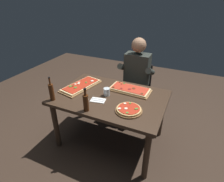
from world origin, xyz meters
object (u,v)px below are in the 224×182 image
object	(u,v)px
pizza_round_far	(129,110)
wine_bottle_dark	(52,92)
tumbler_near_camera	(107,92)
seated_diner	(136,76)
diner_chair	(137,87)
pizza_rectangular_left	(81,86)
oil_bottle_amber	(86,102)
pizza_rectangular_front	(130,89)
dining_table	(110,102)

from	to	relation	value
pizza_round_far	wine_bottle_dark	bearing A→B (deg)	-170.24
pizza_round_far	tumbler_near_camera	size ratio (longest dim) A/B	3.07
seated_diner	diner_chair	bearing A→B (deg)	90.00
pizza_rectangular_left	seated_diner	size ratio (longest dim) A/B	0.48
pizza_rectangular_left	diner_chair	distance (m)	1.02
oil_bottle_amber	seated_diner	size ratio (longest dim) A/B	0.21
pizza_round_far	diner_chair	size ratio (longest dim) A/B	0.35
wine_bottle_dark	oil_bottle_amber	xyz separation A→B (m)	(0.50, -0.02, -0.00)
diner_chair	pizza_round_far	bearing A→B (deg)	-78.08
oil_bottle_amber	pizza_round_far	bearing A→B (deg)	22.83
pizza_rectangular_front	pizza_round_far	xyz separation A→B (m)	(0.15, -0.45, -0.00)
oil_bottle_amber	dining_table	bearing A→B (deg)	74.37
pizza_rectangular_left	seated_diner	distance (m)	0.89
dining_table	pizza_rectangular_left	world-z (taller)	pizza_rectangular_left
pizza_rectangular_left	diner_chair	xyz separation A→B (m)	(0.58, 0.80, -0.27)
wine_bottle_dark	oil_bottle_amber	world-z (taller)	wine_bottle_dark
dining_table	seated_diner	xyz separation A→B (m)	(0.10, 0.74, 0.10)
dining_table	tumbler_near_camera	size ratio (longest dim) A/B	13.94
pizza_rectangular_front	diner_chair	xyz separation A→B (m)	(-0.07, 0.62, -0.27)
oil_bottle_amber	tumbler_near_camera	xyz separation A→B (m)	(0.06, 0.40, -0.07)
tumbler_near_camera	pizza_rectangular_left	bearing A→B (deg)	172.09
pizza_round_far	diner_chair	world-z (taller)	diner_chair
oil_bottle_amber	seated_diner	xyz separation A→B (m)	(0.21, 1.14, -0.11)
diner_chair	seated_diner	xyz separation A→B (m)	(0.00, -0.12, 0.26)
wine_bottle_dark	tumbler_near_camera	size ratio (longest dim) A/B	3.08
pizza_rectangular_front	pizza_round_far	bearing A→B (deg)	-71.61
diner_chair	tumbler_near_camera	bearing A→B (deg)	-100.25
dining_table	pizza_round_far	bearing A→B (deg)	-33.18
wine_bottle_dark	tumbler_near_camera	xyz separation A→B (m)	(0.56, 0.38, -0.07)
pizza_rectangular_front	seated_diner	distance (m)	0.50
pizza_rectangular_left	oil_bottle_amber	size ratio (longest dim) A/B	2.28
pizza_round_far	wine_bottle_dark	size ratio (longest dim) A/B	1.00
pizza_rectangular_front	oil_bottle_amber	size ratio (longest dim) A/B	2.01
pizza_rectangular_front	wine_bottle_dark	size ratio (longest dim) A/B	1.84
oil_bottle_amber	pizza_rectangular_left	bearing A→B (deg)	128.78
tumbler_near_camera	oil_bottle_amber	bearing A→B (deg)	-98.53
pizza_rectangular_front	oil_bottle_amber	distance (m)	0.71
oil_bottle_amber	tumbler_near_camera	world-z (taller)	oil_bottle_amber
dining_table	pizza_rectangular_left	xyz separation A→B (m)	(-0.48, 0.06, 0.12)
tumbler_near_camera	diner_chair	world-z (taller)	diner_chair
tumbler_near_camera	seated_diner	distance (m)	0.75
pizza_rectangular_left	pizza_round_far	size ratio (longest dim) A/B	2.09
tumbler_near_camera	seated_diner	world-z (taller)	seated_diner
tumbler_near_camera	dining_table	bearing A→B (deg)	0.34
pizza_rectangular_front	wine_bottle_dark	world-z (taller)	wine_bottle_dark
dining_table	oil_bottle_amber	distance (m)	0.46
tumbler_near_camera	wine_bottle_dark	bearing A→B (deg)	-146.09
pizza_round_far	seated_diner	distance (m)	0.98
pizza_rectangular_left	pizza_round_far	bearing A→B (deg)	-18.70
dining_table	wine_bottle_dark	size ratio (longest dim) A/B	4.52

